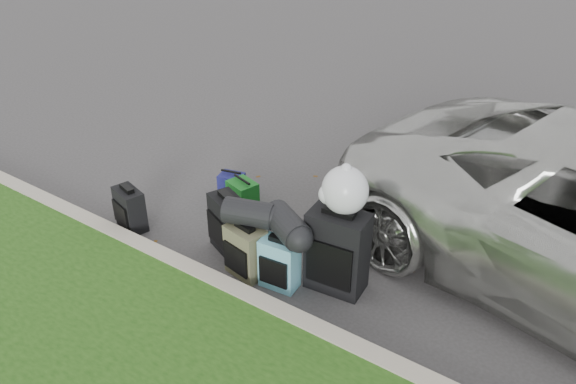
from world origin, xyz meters
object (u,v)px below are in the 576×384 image
Objects in this scene: suitcase_large_black_left at (228,224)px; suitcase_large_black_right at (337,251)px; tote_green at (243,196)px; tote_navy at (232,185)px; suitcase_olive at (246,251)px; suitcase_teal at (279,264)px; suitcase_small_black at (130,209)px.

suitcase_large_black_left is 0.75× the size of suitcase_large_black_right.
tote_green is 1.20× the size of tote_navy.
suitcase_olive is 1.25m from tote_green.
suitcase_large_black_left is 1.20× the size of suitcase_teal.
suitcase_teal is 0.63× the size of suitcase_large_black_right.
suitcase_small_black reaches higher than tote_green.
suitcase_large_black_right is at bearing -4.26° from tote_green.
suitcase_teal is at bearing 16.06° from suitcase_olive.
suitcase_large_black_right is (0.85, 0.34, 0.15)m from suitcase_olive.
suitcase_teal is 1.85m from tote_navy.
suitcase_large_black_left is 0.82m from tote_green.
suitcase_large_black_left is 0.48m from suitcase_olive.
suitcase_large_black_left is at bearing 178.93° from suitcase_large_black_right.
suitcase_olive is 0.93m from suitcase_large_black_right.
tote_green is (-1.65, 0.61, -0.23)m from suitcase_large_black_right.
suitcase_olive is at bearing -59.00° from tote_navy.
tote_navy is (-1.96, 0.78, -0.26)m from suitcase_large_black_right.
suitcase_olive is 0.65× the size of suitcase_large_black_right.
suitcase_large_black_right is at bearing 32.16° from suitcase_olive.
tote_green is (-0.80, 0.95, -0.09)m from suitcase_olive.
tote_navy is at bearing 167.82° from tote_green.
suitcase_olive is 0.39m from suitcase_teal.
suitcase_large_black_right is (1.27, 0.10, 0.10)m from suitcase_large_black_left.
suitcase_large_black_right is at bearing 27.41° from suitcase_teal.
suitcase_large_black_right is 2.70× the size of tote_navy.
tote_green is at bearing 153.84° from suitcase_large_black_right.
suitcase_large_black_left is 2.03× the size of tote_navy.
suitcase_olive reaches higher than tote_green.
suitcase_olive reaches higher than tote_navy.
suitcase_large_black_left is at bearing -65.71° from tote_navy.
suitcase_large_black_left reaches higher than tote_green.
tote_green is (-0.38, 0.72, -0.13)m from suitcase_large_black_left.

